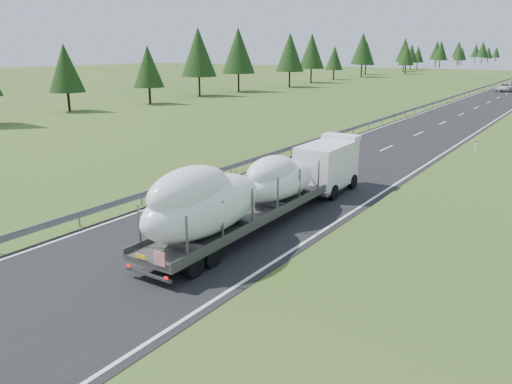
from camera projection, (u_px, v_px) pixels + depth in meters
The scene contains 5 objects.
ground at pixel (160, 251), 21.01m from camera, with size 400.00×400.00×0.00m, color #354F1A.
guardrail at pixel (487, 86), 103.05m from camera, with size 0.10×400.00×0.76m.
tree_line_left at pixel (379, 52), 154.24m from camera, with size 15.27×354.05×12.51m.
boat_truck at pixel (258, 186), 23.35m from camera, with size 2.77×17.06×3.88m.
distant_van at pixel (505, 87), 97.37m from camera, with size 2.66×5.76×1.60m, color silver.
Camera 1 is at (14.32, -13.82, 8.24)m, focal length 35.00 mm.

